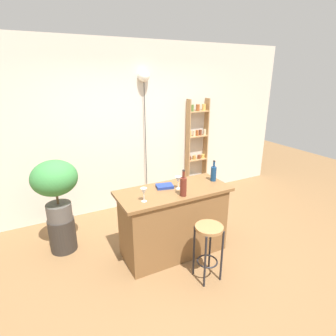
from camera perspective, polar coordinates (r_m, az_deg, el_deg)
name	(u,v)px	position (r m, az deg, el deg)	size (l,w,h in m)	color
ground	(184,264)	(3.64, 3.46, -19.45)	(12.00, 12.00, 0.00)	brown
back_wall	(128,128)	(4.70, -8.47, 8.32)	(6.40, 0.10, 2.80)	beige
kitchen_counter	(173,221)	(3.60, 1.14, -11.13)	(1.43, 0.63, 0.91)	brown
bar_stool	(208,240)	(3.18, 8.52, -14.84)	(0.32, 0.32, 0.68)	black
spice_shelf	(197,147)	(5.25, 6.07, 4.45)	(0.42, 0.15, 1.85)	#A87F51
plant_stool	(63,234)	(4.01, -21.29, -12.86)	(0.34, 0.34, 0.46)	#2D2823
potted_plant	(55,183)	(3.69, -22.68, -2.95)	(0.57, 0.51, 0.81)	#514C47
bottle_sauce_amber	(213,173)	(3.68, 9.55, -1.09)	(0.08, 0.08, 0.28)	navy
bottle_vinegar	(183,186)	(3.19, 3.24, -3.82)	(0.08, 0.08, 0.32)	#5B2319
wine_glass_left	(178,180)	(3.38, 2.16, -2.55)	(0.07, 0.07, 0.16)	silver
wine_glass_center	(144,192)	(3.06, -5.11, -5.04)	(0.07, 0.07, 0.16)	silver
cookbook	(165,186)	(3.45, -0.72, -3.85)	(0.21, 0.15, 0.04)	navy
pendant_globe_light	(144,79)	(4.62, -5.11, 18.18)	(0.19, 0.19, 2.34)	black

